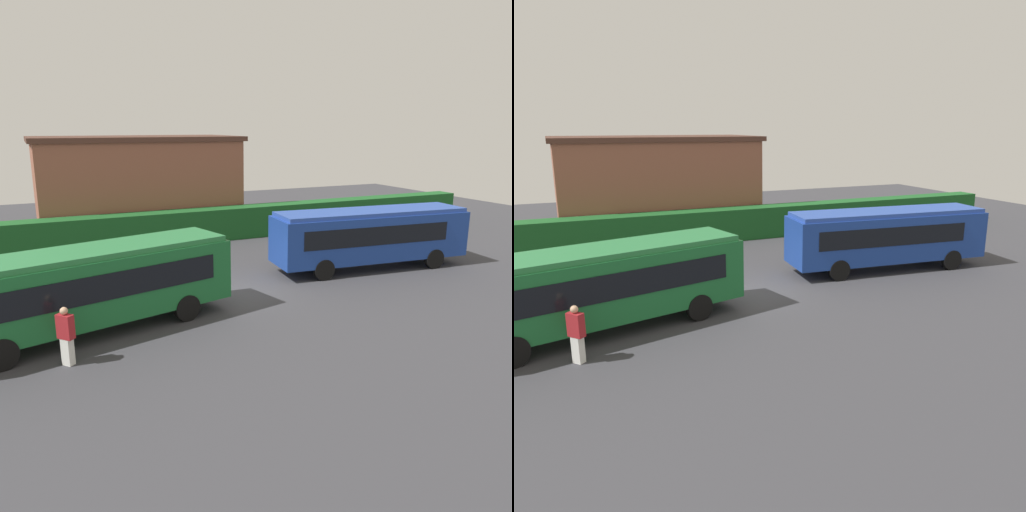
# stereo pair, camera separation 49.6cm
# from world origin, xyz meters

# --- Properties ---
(ground_plane) EXTENTS (64.00, 64.00, 0.00)m
(ground_plane) POSITION_xyz_m (0.00, 0.00, 0.00)
(ground_plane) COLOR #38383D
(bus_green) EXTENTS (10.46, 4.74, 2.97)m
(bus_green) POSITION_xyz_m (-6.28, -1.95, 1.73)
(bus_green) COLOR #19602D
(bus_green) RESTS_ON ground_plane
(bus_blue) EXTENTS (10.17, 3.40, 2.98)m
(bus_blue) POSITION_xyz_m (7.51, 0.78, 1.73)
(bus_blue) COLOR navy
(bus_blue) RESTS_ON ground_plane
(person_left) EXTENTS (0.52, 0.55, 1.83)m
(person_left) POSITION_xyz_m (-7.27, -4.19, 0.96)
(person_left) COLOR silver
(person_left) RESTS_ON ground_plane
(person_center) EXTENTS (0.41, 0.53, 1.64)m
(person_center) POSITION_xyz_m (-5.96, 1.38, 0.86)
(person_center) COLOR black
(person_center) RESTS_ON ground_plane
(person_right) EXTENTS (0.53, 0.43, 1.75)m
(person_right) POSITION_xyz_m (6.08, 2.76, 0.92)
(person_right) COLOR maroon
(person_right) RESTS_ON ground_plane
(person_far) EXTENTS (0.40, 0.50, 1.68)m
(person_far) POSITION_xyz_m (10.24, 4.10, 0.88)
(person_far) COLOR maroon
(person_far) RESTS_ON ground_plane
(hedge_row) EXTENTS (44.00, 1.53, 1.97)m
(hedge_row) POSITION_xyz_m (0.00, 10.36, 0.98)
(hedge_row) COLOR #1A5422
(hedge_row) RESTS_ON ground_plane
(depot_building) EXTENTS (12.96, 6.85, 6.32)m
(depot_building) POSITION_xyz_m (-1.03, 14.54, 3.17)
(depot_building) COLOR brown
(depot_building) RESTS_ON ground_plane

